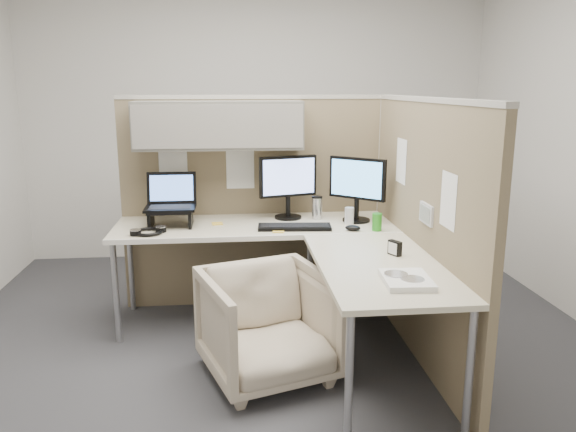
{
  "coord_description": "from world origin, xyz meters",
  "views": [
    {
      "loc": [
        -0.27,
        -3.36,
        1.69
      ],
      "look_at": [
        0.1,
        0.25,
        0.85
      ],
      "focal_mm": 35.0,
      "sensor_mm": 36.0,
      "label": 1
    }
  ],
  "objects": [
    {
      "name": "soda_can_silver",
      "position": [
        0.56,
        0.47,
        0.79
      ],
      "size": [
        0.07,
        0.07,
        0.12
      ],
      "primitive_type": "cylinder",
      "color": "silver",
      "rests_on": "desk"
    },
    {
      "name": "partition_right",
      "position": [
        0.9,
        -0.07,
        0.82
      ],
      "size": [
        0.07,
        2.03,
        1.63
      ],
      "color": "#847356",
      "rests_on": "ground"
    },
    {
      "name": "mouse",
      "position": [
        0.55,
        0.28,
        0.75
      ],
      "size": [
        0.12,
        0.1,
        0.04
      ],
      "primitive_type": "ellipsoid",
      "rotation": [
        0.0,
        0.0,
        -0.39
      ],
      "color": "black",
      "rests_on": "desk"
    },
    {
      "name": "headphones",
      "position": [
        -0.83,
        0.34,
        0.75
      ],
      "size": [
        0.26,
        0.26,
        0.04
      ],
      "rotation": [
        0.0,
        0.0,
        0.43
      ],
      "color": "black",
      "rests_on": "desk"
    },
    {
      "name": "travel_mug",
      "position": [
        0.36,
        0.65,
        0.82
      ],
      "size": [
        0.08,
        0.08,
        0.17
      ],
      "color": "silver",
      "rests_on": "desk"
    },
    {
      "name": "desk",
      "position": [
        0.12,
        0.13,
        0.69
      ],
      "size": [
        2.0,
        1.98,
        0.73
      ],
      "color": "beige",
      "rests_on": "ground"
    },
    {
      "name": "sticky_note_c",
      "position": [
        -0.38,
        0.56,
        0.73
      ],
      "size": [
        0.08,
        0.08,
        0.01
      ],
      "primitive_type": "cube",
      "rotation": [
        0.0,
        0.0,
        0.11
      ],
      "color": "yellow",
      "rests_on": "desk"
    },
    {
      "name": "office_chair",
      "position": [
        -0.08,
        -0.31,
        0.36
      ],
      "size": [
        0.87,
        0.84,
        0.72
      ],
      "primitive_type": "imported",
      "rotation": [
        0.0,
        0.0,
        0.32
      ],
      "color": "beige",
      "rests_on": "ground"
    },
    {
      "name": "paper_stack",
      "position": [
        0.59,
        -0.77,
        0.75
      ],
      "size": [
        0.25,
        0.31,
        0.03
      ],
      "rotation": [
        0.0,
        0.0,
        -0.06
      ],
      "color": "white",
      "rests_on": "desk"
    },
    {
      "name": "soda_can_green",
      "position": [
        0.71,
        0.27,
        0.79
      ],
      "size": [
        0.07,
        0.07,
        0.12
      ],
      "primitive_type": "cylinder",
      "color": "#268C1E",
      "rests_on": "desk"
    },
    {
      "name": "partition_back",
      "position": [
        -0.22,
        0.83,
        1.1
      ],
      "size": [
        2.0,
        0.36,
        1.63
      ],
      "color": "#847356",
      "rests_on": "ground"
    },
    {
      "name": "desk_clock",
      "position": [
        0.67,
        -0.31,
        0.77
      ],
      "size": [
        0.07,
        0.09,
        0.09
      ],
      "rotation": [
        0.0,
        0.0,
        -1.08
      ],
      "color": "black",
      "rests_on": "desk"
    },
    {
      "name": "sticky_note_b",
      "position": [
        0.04,
        0.3,
        0.73
      ],
      "size": [
        0.09,
        0.09,
        0.01
      ],
      "primitive_type": "cube",
      "rotation": [
        0.0,
        0.0,
        -0.16
      ],
      "color": "yellow",
      "rests_on": "desk"
    },
    {
      "name": "ground",
      "position": [
        0.0,
        0.0,
        0.0
      ],
      "size": [
        4.5,
        4.5,
        0.0
      ],
      "primitive_type": "plane",
      "color": "#323236",
      "rests_on": "ground"
    },
    {
      "name": "keyboard",
      "position": [
        0.16,
        0.37,
        0.74
      ],
      "size": [
        0.51,
        0.21,
        0.02
      ],
      "primitive_type": "cube",
      "rotation": [
        0.0,
        0.0,
        -0.08
      ],
      "color": "black",
      "rests_on": "desk"
    },
    {
      "name": "laptop_station",
      "position": [
        -0.7,
        0.56,
        0.87
      ],
      "size": [
        0.35,
        0.3,
        0.36
      ],
      "color": "black",
      "rests_on": "desk"
    },
    {
      "name": "monitor_left",
      "position": [
        0.15,
        0.69,
        1.0
      ],
      "size": [
        0.43,
        0.2,
        0.47
      ],
      "rotation": [
        0.0,
        0.0,
        0.28
      ],
      "color": "black",
      "rests_on": "desk"
    },
    {
      "name": "monitor_right",
      "position": [
        0.63,
        0.55,
        1.0
      ],
      "size": [
        0.36,
        0.31,
        0.47
      ],
      "rotation": [
        0.0,
        0.0,
        -0.71
      ],
      "color": "black",
      "rests_on": "desk"
    }
  ]
}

